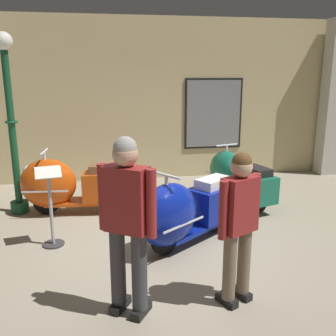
{
  "coord_description": "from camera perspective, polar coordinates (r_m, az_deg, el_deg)",
  "views": [
    {
      "loc": [
        -0.83,
        -4.68,
        2.23
      ],
      "look_at": [
        0.14,
        1.03,
        0.75
      ],
      "focal_mm": 40.61,
      "sensor_mm": 36.0,
      "label": 1
    }
  ],
  "objects": [
    {
      "name": "ground_plane",
      "position": [
        5.25,
        0.39,
        -10.82
      ],
      "size": [
        60.0,
        60.0,
        0.0
      ],
      "primitive_type": "plane",
      "color": "gray"
    },
    {
      "name": "showroom_back_wall",
      "position": [
        8.0,
        -2.65,
        10.1
      ],
      "size": [
        18.0,
        0.63,
        3.29
      ],
      "color": "#CCB784",
      "rests_on": "ground"
    },
    {
      "name": "scooter_0",
      "position": [
        6.27,
        -15.04,
        -2.49
      ],
      "size": [
        1.73,
        0.62,
        1.03
      ],
      "rotation": [
        0.0,
        0.0,
        3.06
      ],
      "color": "black",
      "rests_on": "ground"
    },
    {
      "name": "scooter_1",
      "position": [
        4.93,
        2.28,
        -6.57
      ],
      "size": [
        1.66,
        1.39,
        1.04
      ],
      "rotation": [
        0.0,
        0.0,
        -2.51
      ],
      "color": "black",
      "rests_on": "ground"
    },
    {
      "name": "scooter_2",
      "position": [
        6.75,
        10.01,
        -1.27
      ],
      "size": [
        0.87,
        1.65,
        0.97
      ],
      "rotation": [
        0.0,
        0.0,
        1.85
      ],
      "color": "black",
      "rests_on": "ground"
    },
    {
      "name": "lamppost",
      "position": [
        6.36,
        -22.5,
        6.69
      ],
      "size": [
        0.28,
        0.28,
        2.8
      ],
      "color": "#144728",
      "rests_on": "ground"
    },
    {
      "name": "visitor_0",
      "position": [
        3.42,
        -6.17,
        -7.14
      ],
      "size": [
        0.5,
        0.41,
        1.7
      ],
      "rotation": [
        0.0,
        0.0,
        0.99
      ],
      "color": "black",
      "rests_on": "ground"
    },
    {
      "name": "visitor_1",
      "position": [
        3.67,
        10.61,
        -7.47
      ],
      "size": [
        0.47,
        0.35,
        1.52
      ],
      "rotation": [
        0.0,
        0.0,
        2.04
      ],
      "color": "black",
      "rests_on": "ground"
    },
    {
      "name": "info_stanchion",
      "position": [
        5.18,
        -17.11,
        -6.61
      ],
      "size": [
        0.36,
        0.28,
        1.05
      ],
      "color": "#333338",
      "rests_on": "ground"
    }
  ]
}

